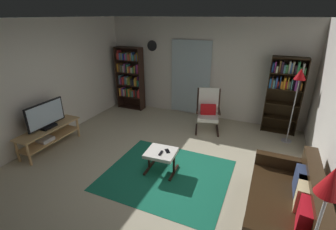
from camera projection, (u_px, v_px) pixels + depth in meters
name	position (u px, v px, depth m)	size (l,w,h in m)	color
ground_plane	(154.00, 169.00, 4.48)	(7.02, 7.02, 0.00)	#C0B698
wall_back	(202.00, 69.00, 6.43)	(5.60, 0.06, 2.60)	silver
wall_left	(36.00, 85.00, 4.98)	(0.06, 6.00, 2.60)	silver
glass_door_panel	(190.00, 78.00, 6.57)	(1.10, 0.01, 2.00)	silver
area_rug	(167.00, 175.00, 4.32)	(2.14, 1.86, 0.01)	#176B50
tv_stand	(49.00, 135.00, 5.06)	(0.41, 1.38, 0.48)	tan
television	(46.00, 116.00, 4.91)	(0.20, 0.88, 0.55)	black
bookshelf_near_tv	(130.00, 76.00, 7.08)	(0.80, 0.30, 1.81)	black
bookshelf_near_sofa	(285.00, 87.00, 5.54)	(0.76, 0.30, 1.80)	black
leather_sofa	(286.00, 207.00, 3.18)	(0.84, 1.71, 0.82)	#322112
lounge_armchair	(208.00, 109.00, 5.84)	(0.71, 0.78, 1.02)	black
ottoman	(161.00, 155.00, 4.29)	(0.55, 0.52, 0.42)	white
tv_remote	(161.00, 153.00, 4.20)	(0.04, 0.14, 0.02)	black
cell_phone	(167.00, 151.00, 4.27)	(0.07, 0.14, 0.01)	black
floor_lamp_by_sofa	(325.00, 204.00, 1.79)	(0.22, 0.22, 1.68)	#A5A5AD
floor_lamp_by_shelf	(299.00, 82.00, 4.93)	(0.23, 0.23, 1.65)	#A5A5AD
wall_clock	(152.00, 46.00, 6.68)	(0.29, 0.03, 0.29)	silver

